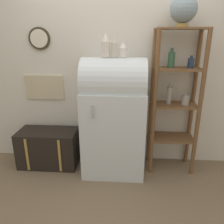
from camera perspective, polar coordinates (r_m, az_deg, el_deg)
The scene contains 9 objects.
ground_plane at distance 2.82m, azimuth 0.09°, elevation -17.33°, with size 12.00×12.00×0.00m, color #7A664C.
wall_back at distance 2.86m, azimuth 0.76°, elevation 12.56°, with size 7.00×0.09×2.70m.
refrigerator at distance 2.69m, azimuth 0.46°, elevation -1.10°, with size 0.76×0.62×1.45m.
suitcase_trunk at distance 3.12m, azimuth -16.20°, elevation -8.96°, with size 0.77×0.41×0.49m.
shelf_unit at distance 2.78m, azimuth 16.19°, elevation 4.28°, with size 0.58×0.34×1.77m.
globe at distance 2.67m, azimuth 18.20°, elevation 24.15°, with size 0.29×0.29×0.33m.
vase_left at distance 2.53m, azimuth -1.67°, elevation 16.83°, with size 0.10×0.10×0.26m.
vase_center at distance 2.52m, azimuth 0.68°, elevation 16.64°, with size 0.08×0.08×0.24m.
vase_right at distance 2.52m, azimuth 2.91°, elevation 15.77°, with size 0.08×0.08×0.16m.
Camera 1 is at (0.15, -2.27, 1.67)m, focal length 35.00 mm.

